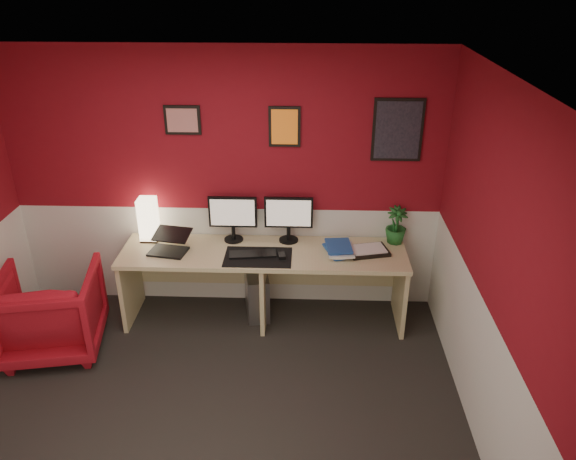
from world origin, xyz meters
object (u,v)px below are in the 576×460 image
at_px(monitor_right, 289,213).
at_px(armchair, 51,311).
at_px(laptop, 167,242).
at_px(desk, 264,286).
at_px(pc_tower, 257,292).
at_px(shoji_lamp, 149,220).
at_px(potted_plant, 396,225).
at_px(zen_tray, 368,251).
at_px(monitor_left, 232,212).

distance_m(monitor_right, armchair, 2.26).
height_order(laptop, monitor_right, monitor_right).
distance_m(desk, pc_tower, 0.19).
distance_m(desk, shoji_lamp, 1.24).
height_order(shoji_lamp, laptop, shoji_lamp).
bearing_deg(laptop, armchair, -144.09).
bearing_deg(laptop, potted_plant, 17.89).
bearing_deg(shoji_lamp, zen_tray, -4.94).
distance_m(laptop, monitor_left, 0.65).
height_order(shoji_lamp, monitor_left, monitor_left).
bearing_deg(pc_tower, desk, -61.50).
xyz_separation_m(monitor_right, pc_tower, (-0.30, -0.12, -0.80)).
xyz_separation_m(laptop, potted_plant, (2.08, 0.28, 0.07)).
distance_m(shoji_lamp, monitor_right, 1.31).
height_order(shoji_lamp, pc_tower, shoji_lamp).
relative_size(potted_plant, armchair, 0.43).
bearing_deg(monitor_left, potted_plant, 0.48).
relative_size(monitor_right, pc_tower, 1.29).
distance_m(laptop, pc_tower, 1.01).
distance_m(desk, monitor_left, 0.75).
bearing_deg(monitor_left, laptop, -154.72).
distance_m(laptop, armchair, 1.16).
relative_size(desk, shoji_lamp, 6.50).
height_order(laptop, monitor_left, monitor_left).
distance_m(desk, laptop, 0.99).
height_order(zen_tray, armchair, zen_tray).
bearing_deg(monitor_left, armchair, -154.47).
bearing_deg(shoji_lamp, monitor_right, 1.23).
distance_m(desk, armchair, 1.89).
xyz_separation_m(desk, potted_plant, (1.22, 0.23, 0.54)).
relative_size(desk, zen_tray, 7.43).
distance_m(zen_tray, armchair, 2.84).
relative_size(laptop, pc_tower, 0.73).
relative_size(monitor_right, armchair, 0.70).
height_order(monitor_right, potted_plant, monitor_right).
bearing_deg(laptop, shoji_lamp, 142.63).
relative_size(shoji_lamp, potted_plant, 1.14).
height_order(desk, laptop, laptop).
bearing_deg(potted_plant, zen_tray, -141.95).
height_order(monitor_left, monitor_right, same).
bearing_deg(armchair, monitor_left, -164.98).
height_order(desk, shoji_lamp, shoji_lamp).
relative_size(potted_plant, pc_tower, 0.78).
bearing_deg(shoji_lamp, desk, -10.17).
distance_m(pc_tower, armchair, 1.85).
bearing_deg(desk, armchair, -164.35).
height_order(shoji_lamp, potted_plant, shoji_lamp).
xyz_separation_m(shoji_lamp, monitor_left, (0.79, 0.02, 0.09)).
bearing_deg(monitor_right, potted_plant, 0.32).
relative_size(shoji_lamp, monitor_right, 0.69).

